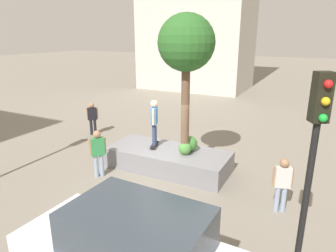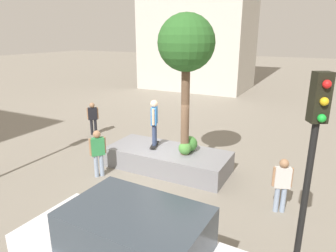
# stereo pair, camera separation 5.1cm
# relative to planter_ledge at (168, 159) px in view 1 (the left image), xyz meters

# --- Properties ---
(ground_plane) EXTENTS (120.00, 120.00, 0.00)m
(ground_plane) POSITION_rel_planter_ledge_xyz_m (0.18, 0.35, -0.36)
(ground_plane) COLOR gray
(planter_ledge) EXTENTS (4.40, 1.85, 0.73)m
(planter_ledge) POSITION_rel_planter_ledge_xyz_m (0.00, 0.00, 0.00)
(planter_ledge) COLOR gray
(planter_ledge) RESTS_ON ground
(plaza_tree) EXTENTS (1.81, 1.81, 4.65)m
(plaza_tree) POSITION_rel_planter_ledge_xyz_m (-0.68, 0.07, 4.02)
(plaza_tree) COLOR brown
(plaza_tree) RESTS_ON planter_ledge
(boxwood_shrub) EXTENTS (0.55, 0.55, 0.55)m
(boxwood_shrub) POSITION_rel_planter_ledge_xyz_m (-0.73, -0.27, 0.64)
(boxwood_shrub) COLOR #3D7A33
(boxwood_shrub) RESTS_ON planter_ledge
(hedge_clump) EXTENTS (0.45, 0.45, 0.45)m
(hedge_clump) POSITION_rel_planter_ledge_xyz_m (-0.71, 0.10, 0.59)
(hedge_clump) COLOR #4C8C3D
(hedge_clump) RESTS_ON planter_ledge
(skateboard) EXTENTS (0.44, 0.83, 0.07)m
(skateboard) POSITION_rel_planter_ledge_xyz_m (0.61, -0.10, 0.42)
(skateboard) COLOR black
(skateboard) RESTS_ON planter_ledge
(skateboarder) EXTENTS (0.34, 0.54, 1.68)m
(skateboarder) POSITION_rel_planter_ledge_xyz_m (0.61, -0.10, 1.40)
(skateboarder) COLOR navy
(skateboarder) RESTS_ON skateboard
(traffic_light_median) EXTENTS (0.36, 0.37, 4.15)m
(traffic_light_median) POSITION_rel_planter_ledge_xyz_m (-4.65, 3.51, 2.49)
(traffic_light_median) COLOR black
(traffic_light_median) RESTS_ON ground
(pedestrian_crossing) EXTENTS (0.42, 0.46, 1.66)m
(pedestrian_crossing) POSITION_rel_planter_ledge_xyz_m (1.82, 1.64, 0.59)
(pedestrian_crossing) COLOR #8C9EB7
(pedestrian_crossing) RESTS_ON ground
(bystander_watching) EXTENTS (0.50, 0.32, 1.57)m
(bystander_watching) POSITION_rel_planter_ledge_xyz_m (-4.02, 1.07, 0.54)
(bystander_watching) COLOR #8C9EB7
(bystander_watching) RESTS_ON ground
(passerby_with_bag) EXTENTS (0.44, 0.41, 1.59)m
(passerby_with_bag) POSITION_rel_planter_ledge_xyz_m (5.02, -1.80, 0.55)
(passerby_with_bag) COLOR black
(passerby_with_bag) RESTS_ON ground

